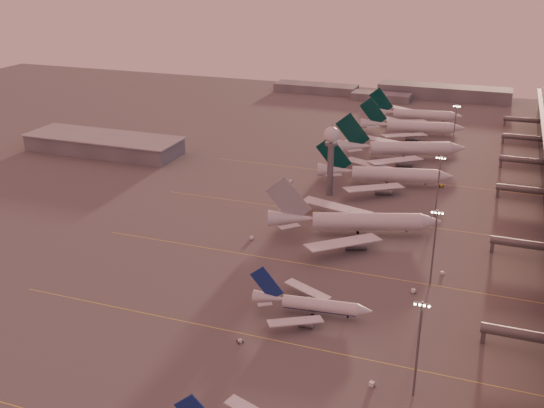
% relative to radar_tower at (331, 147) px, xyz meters
% --- Properties ---
extents(ground, '(700.00, 700.00, 0.00)m').
position_rel_radar_tower_xyz_m(ground, '(-5.00, -120.00, -20.95)').
color(ground, '#5B5858').
rests_on(ground, ground).
extents(taxiway_markings, '(180.00, 185.25, 0.02)m').
position_rel_radar_tower_xyz_m(taxiway_markings, '(25.00, -64.00, -20.94)').
color(taxiway_markings, '#F0E455').
rests_on(taxiway_markings, ground).
extents(hangar, '(82.00, 27.00, 8.50)m').
position_rel_radar_tower_xyz_m(hangar, '(-125.00, 20.00, -16.63)').
color(hangar, slate).
rests_on(hangar, ground).
extents(radar_tower, '(6.40, 6.40, 31.10)m').
position_rel_radar_tower_xyz_m(radar_tower, '(0.00, 0.00, 0.00)').
color(radar_tower, slate).
rests_on(radar_tower, ground).
extents(mast_a, '(3.60, 0.56, 25.00)m').
position_rel_radar_tower_xyz_m(mast_a, '(53.00, -120.00, -7.21)').
color(mast_a, slate).
rests_on(mast_a, ground).
extents(mast_b, '(3.60, 0.56, 25.00)m').
position_rel_radar_tower_xyz_m(mast_b, '(50.00, -65.00, -7.21)').
color(mast_b, slate).
rests_on(mast_b, ground).
extents(mast_c, '(3.60, 0.56, 25.00)m').
position_rel_radar_tower_xyz_m(mast_c, '(45.00, -10.00, -7.21)').
color(mast_c, slate).
rests_on(mast_c, ground).
extents(mast_d, '(3.60, 0.56, 25.00)m').
position_rel_radar_tower_xyz_m(mast_d, '(43.00, 80.00, -7.21)').
color(mast_d, slate).
rests_on(mast_d, ground).
extents(distant_horizon, '(165.00, 37.50, 9.00)m').
position_rel_radar_tower_xyz_m(distant_horizon, '(-2.38, 205.14, -17.06)').
color(distant_horizon, slate).
rests_on(distant_horizon, ground).
extents(narrowbody_mid, '(34.95, 27.77, 13.67)m').
position_rel_radar_tower_xyz_m(narrowbody_mid, '(20.45, -94.37, -18.18)').
color(narrowbody_mid, silver).
rests_on(narrowbody_mid, ground).
extents(widebody_white, '(61.20, 48.25, 22.35)m').
position_rel_radar_tower_xyz_m(widebody_white, '(19.38, -36.42, -17.07)').
color(widebody_white, silver).
rests_on(widebody_white, ground).
extents(greentail_a, '(58.96, 47.12, 21.71)m').
position_rel_radar_tower_xyz_m(greentail_a, '(19.66, 19.57, -17.11)').
color(greentail_a, silver).
rests_on(greentail_a, ground).
extents(greentail_b, '(61.92, 49.17, 23.38)m').
position_rel_radar_tower_xyz_m(greentail_b, '(20.06, 60.35, -16.82)').
color(greentail_b, silver).
rests_on(greentail_b, ground).
extents(greentail_c, '(57.29, 45.81, 21.04)m').
position_rel_radar_tower_xyz_m(greentail_c, '(18.61, 105.92, -17.23)').
color(greentail_c, silver).
rests_on(greentail_c, ground).
extents(greentail_d, '(55.28, 44.38, 20.13)m').
position_rel_radar_tower_xyz_m(greentail_d, '(16.10, 136.58, -17.39)').
color(greentail_d, silver).
rests_on(greentail_d, ground).
extents(gsv_catering_a, '(5.83, 3.36, 4.51)m').
position_rel_radar_tower_xyz_m(gsv_catering_a, '(43.48, -120.10, -18.70)').
color(gsv_catering_a, white).
rests_on(gsv_catering_a, ground).
extents(gsv_tug_mid, '(3.65, 3.57, 0.91)m').
position_rel_radar_tower_xyz_m(gsv_tug_mid, '(6.86, -114.23, -20.48)').
color(gsv_tug_mid, white).
rests_on(gsv_tug_mid, ground).
extents(gsv_truck_b, '(6.50, 3.32, 2.50)m').
position_rel_radar_tower_xyz_m(gsv_truck_b, '(46.39, -71.85, -19.67)').
color(gsv_truck_b, white).
rests_on(gsv_truck_b, ground).
extents(gsv_truck_c, '(6.02, 5.08, 2.37)m').
position_rel_radar_tower_xyz_m(gsv_truck_c, '(-13.91, -52.93, -19.74)').
color(gsv_truck_c, white).
rests_on(gsv_truck_c, ground).
extents(gsv_catering_b, '(4.76, 2.74, 3.68)m').
position_rel_radar_tower_xyz_m(gsv_catering_b, '(52.98, -56.74, -19.11)').
color(gsv_catering_b, white).
rests_on(gsv_catering_b, ground).
extents(gsv_truck_d, '(3.38, 6.44, 2.47)m').
position_rel_radar_tower_xyz_m(gsv_truck_d, '(-20.19, 9.19, -19.69)').
color(gsv_truck_d, white).
rests_on(gsv_truck_d, ground).
extents(gsv_tug_hangar, '(3.93, 2.69, 1.05)m').
position_rel_radar_tower_xyz_m(gsv_tug_hangar, '(43.60, 25.78, -20.41)').
color(gsv_tug_hangar, yellow).
rests_on(gsv_tug_hangar, ground).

